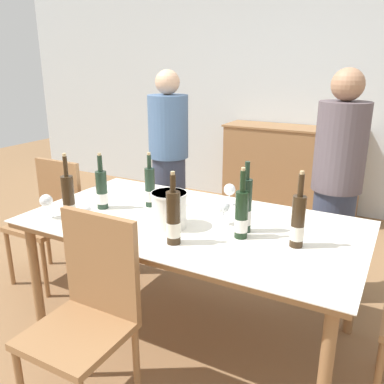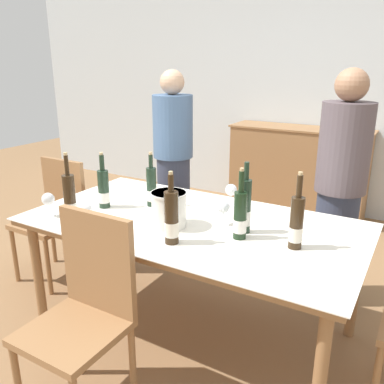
{
  "view_description": "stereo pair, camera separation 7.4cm",
  "coord_description": "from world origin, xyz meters",
  "px_view_note": "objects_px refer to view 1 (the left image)",
  "views": [
    {
      "loc": [
        1.06,
        -1.95,
        1.62
      ],
      "look_at": [
        0.0,
        0.0,
        0.91
      ],
      "focal_mm": 38.0,
      "sensor_mm": 36.0,
      "label": 1
    },
    {
      "loc": [
        1.12,
        -1.91,
        1.62
      ],
      "look_at": [
        0.0,
        0.0,
        0.91
      ],
      "focal_mm": 38.0,
      "sensor_mm": 36.0,
      "label": 2
    }
  ],
  "objects_px": {
    "person_host": "(169,166)",
    "wine_bottle_3": "(241,215)",
    "wine_bottle_0": "(173,219)",
    "wine_glass_0": "(230,190)",
    "chair_near_front": "(89,306)",
    "wine_glass_1": "(85,212)",
    "person_guest_left": "(336,190)",
    "wine_bottle_6": "(69,201)",
    "chair_left_end": "(51,212)",
    "wine_bottle_2": "(150,188)",
    "ice_bucket": "(169,209)",
    "wine_bottle_5": "(102,190)",
    "wine_glass_3": "(224,208)",
    "wine_bottle_1": "(298,222)",
    "dining_table": "(192,231)",
    "wine_glass_2": "(46,201)",
    "wine_bottle_4": "(246,207)",
    "sideboard_cabinet": "(290,170)"
  },
  "relations": [
    {
      "from": "ice_bucket",
      "to": "wine_bottle_6",
      "type": "height_order",
      "value": "wine_bottle_6"
    },
    {
      "from": "wine_bottle_4",
      "to": "wine_bottle_0",
      "type": "bearing_deg",
      "value": -129.96
    },
    {
      "from": "dining_table",
      "to": "wine_bottle_5",
      "type": "relative_size",
      "value": 5.45
    },
    {
      "from": "wine_bottle_0",
      "to": "wine_bottle_1",
      "type": "xyz_separation_m",
      "value": [
        0.56,
        0.26,
        -0.0
      ]
    },
    {
      "from": "wine_bottle_0",
      "to": "person_guest_left",
      "type": "relative_size",
      "value": 0.24
    },
    {
      "from": "dining_table",
      "to": "chair_left_end",
      "type": "xyz_separation_m",
      "value": [
        -1.27,
        0.09,
        -0.14
      ]
    },
    {
      "from": "dining_table",
      "to": "wine_bottle_5",
      "type": "distance_m",
      "value": 0.64
    },
    {
      "from": "dining_table",
      "to": "person_guest_left",
      "type": "xyz_separation_m",
      "value": [
        0.67,
        0.81,
        0.13
      ]
    },
    {
      "from": "wine_bottle_2",
      "to": "chair_left_end",
      "type": "distance_m",
      "value": 0.97
    },
    {
      "from": "wine_bottle_1",
      "to": "wine_bottle_2",
      "type": "height_order",
      "value": "wine_bottle_1"
    },
    {
      "from": "person_host",
      "to": "wine_bottle_3",
      "type": "bearing_deg",
      "value": -42.89
    },
    {
      "from": "sideboard_cabinet",
      "to": "wine_bottle_5",
      "type": "bearing_deg",
      "value": -102.78
    },
    {
      "from": "wine_bottle_3",
      "to": "wine_glass_2",
      "type": "xyz_separation_m",
      "value": [
        -1.12,
        -0.29,
        -0.02
      ]
    },
    {
      "from": "chair_near_front",
      "to": "person_host",
      "type": "relative_size",
      "value": 0.62
    },
    {
      "from": "wine_glass_1",
      "to": "chair_near_front",
      "type": "distance_m",
      "value": 0.59
    },
    {
      "from": "wine_bottle_0",
      "to": "wine_bottle_2",
      "type": "bearing_deg",
      "value": 135.65
    },
    {
      "from": "dining_table",
      "to": "person_guest_left",
      "type": "bearing_deg",
      "value": 50.59
    },
    {
      "from": "wine_bottle_0",
      "to": "wine_glass_0",
      "type": "bearing_deg",
      "value": 88.45
    },
    {
      "from": "wine_bottle_1",
      "to": "wine_glass_0",
      "type": "distance_m",
      "value": 0.68
    },
    {
      "from": "wine_bottle_0",
      "to": "wine_bottle_5",
      "type": "relative_size",
      "value": 1.07
    },
    {
      "from": "wine_bottle_6",
      "to": "chair_left_end",
      "type": "xyz_separation_m",
      "value": [
        -0.67,
        0.45,
        -0.34
      ]
    },
    {
      "from": "wine_glass_1",
      "to": "wine_bottle_4",
      "type": "bearing_deg",
      "value": 24.58
    },
    {
      "from": "wine_glass_0",
      "to": "wine_bottle_6",
      "type": "bearing_deg",
      "value": -133.06
    },
    {
      "from": "wine_glass_1",
      "to": "wine_bottle_2",
      "type": "bearing_deg",
      "value": 75.4
    },
    {
      "from": "wine_bottle_3",
      "to": "wine_glass_1",
      "type": "height_order",
      "value": "wine_bottle_3"
    },
    {
      "from": "wine_bottle_3",
      "to": "chair_near_front",
      "type": "bearing_deg",
      "value": -125.26
    },
    {
      "from": "wine_bottle_6",
      "to": "person_guest_left",
      "type": "relative_size",
      "value": 0.26
    },
    {
      "from": "wine_bottle_5",
      "to": "chair_left_end",
      "type": "distance_m",
      "value": 0.76
    },
    {
      "from": "wine_glass_1",
      "to": "person_guest_left",
      "type": "height_order",
      "value": "person_guest_left"
    },
    {
      "from": "wine_glass_1",
      "to": "person_host",
      "type": "relative_size",
      "value": 0.09
    },
    {
      "from": "dining_table",
      "to": "wine_bottle_0",
      "type": "bearing_deg",
      "value": -79.0
    },
    {
      "from": "person_guest_left",
      "to": "wine_bottle_2",
      "type": "bearing_deg",
      "value": -145.5
    },
    {
      "from": "sideboard_cabinet",
      "to": "wine_bottle_1",
      "type": "height_order",
      "value": "wine_bottle_1"
    },
    {
      "from": "wine_bottle_5",
      "to": "wine_glass_0",
      "type": "relative_size",
      "value": 2.49
    },
    {
      "from": "sideboard_cabinet",
      "to": "wine_bottle_0",
      "type": "relative_size",
      "value": 3.85
    },
    {
      "from": "wine_bottle_0",
      "to": "chair_near_front",
      "type": "distance_m",
      "value": 0.58
    },
    {
      "from": "wine_glass_1",
      "to": "wine_glass_3",
      "type": "height_order",
      "value": "wine_glass_3"
    },
    {
      "from": "wine_bottle_0",
      "to": "wine_glass_3",
      "type": "xyz_separation_m",
      "value": [
        0.12,
        0.35,
        -0.03
      ]
    },
    {
      "from": "ice_bucket",
      "to": "wine_bottle_0",
      "type": "bearing_deg",
      "value": -53.19
    },
    {
      "from": "wine_bottle_5",
      "to": "wine_glass_3",
      "type": "distance_m",
      "value": 0.8
    },
    {
      "from": "wine_bottle_3",
      "to": "dining_table",
      "type": "bearing_deg",
      "value": 167.04
    },
    {
      "from": "chair_left_end",
      "to": "wine_bottle_5",
      "type": "bearing_deg",
      "value": -13.46
    },
    {
      "from": "ice_bucket",
      "to": "wine_glass_0",
      "type": "height_order",
      "value": "ice_bucket"
    },
    {
      "from": "wine_bottle_1",
      "to": "wine_bottle_3",
      "type": "bearing_deg",
      "value": -173.7
    },
    {
      "from": "wine_bottle_4",
      "to": "person_host",
      "type": "height_order",
      "value": "person_host"
    },
    {
      "from": "wine_bottle_5",
      "to": "ice_bucket",
      "type": "bearing_deg",
      "value": -5.76
    },
    {
      "from": "chair_near_front",
      "to": "wine_glass_1",
      "type": "bearing_deg",
      "value": 131.83
    },
    {
      "from": "wine_glass_0",
      "to": "person_host",
      "type": "distance_m",
      "value": 0.94
    },
    {
      "from": "wine_bottle_2",
      "to": "wine_bottle_6",
      "type": "bearing_deg",
      "value": -117.22
    },
    {
      "from": "sideboard_cabinet",
      "to": "wine_glass_1",
      "type": "distance_m",
      "value": 2.78
    }
  ]
}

